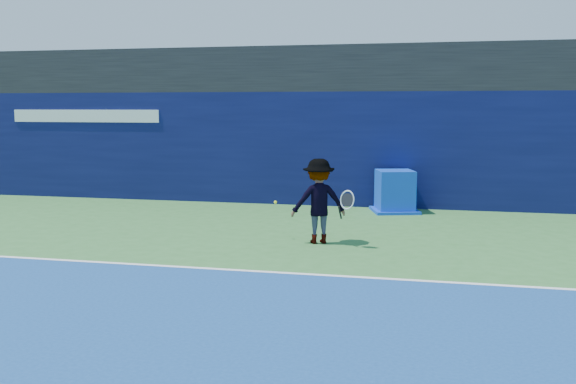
# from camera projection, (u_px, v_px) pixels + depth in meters

# --- Properties ---
(ground) EXTENTS (80.00, 80.00, 0.00)m
(ground) POSITION_uv_depth(u_px,v_px,m) (191.00, 338.00, 7.31)
(ground) COLOR #337032
(ground) RESTS_ON ground
(baseline) EXTENTS (24.00, 0.10, 0.01)m
(baseline) POSITION_uv_depth(u_px,v_px,m) (259.00, 271.00, 10.21)
(baseline) COLOR white
(baseline) RESTS_ON ground
(stadium_band) EXTENTS (36.00, 3.00, 1.20)m
(stadium_band) POSITION_uv_depth(u_px,v_px,m) (338.00, 71.00, 17.96)
(stadium_band) COLOR black
(stadium_band) RESTS_ON back_wall_assembly
(back_wall_assembly) EXTENTS (36.00, 1.03, 3.00)m
(back_wall_assembly) POSITION_uv_depth(u_px,v_px,m) (331.00, 148.00, 17.27)
(back_wall_assembly) COLOR #0B0F3E
(back_wall_assembly) RESTS_ON ground
(equipment_cart) EXTENTS (1.35, 1.35, 1.04)m
(equipment_cart) POSITION_uv_depth(u_px,v_px,m) (395.00, 193.00, 16.00)
(equipment_cart) COLOR #0D39C1
(equipment_cart) RESTS_ON ground
(tennis_player) EXTENTS (1.34, 0.93, 1.63)m
(tennis_player) POSITION_uv_depth(u_px,v_px,m) (319.00, 201.00, 12.30)
(tennis_player) COLOR white
(tennis_player) RESTS_ON ground
(tennis_ball) EXTENTS (0.06, 0.06, 0.06)m
(tennis_ball) POSITION_uv_depth(u_px,v_px,m) (275.00, 202.00, 12.65)
(tennis_ball) COLOR #E7F71B
(tennis_ball) RESTS_ON ground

